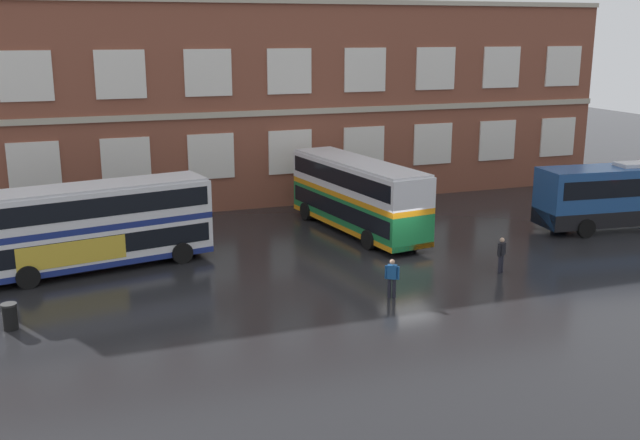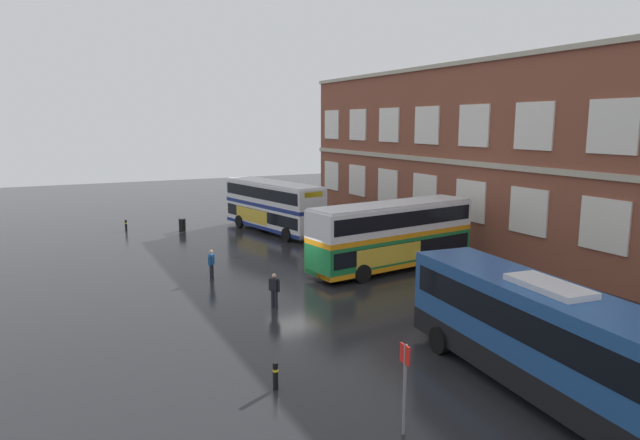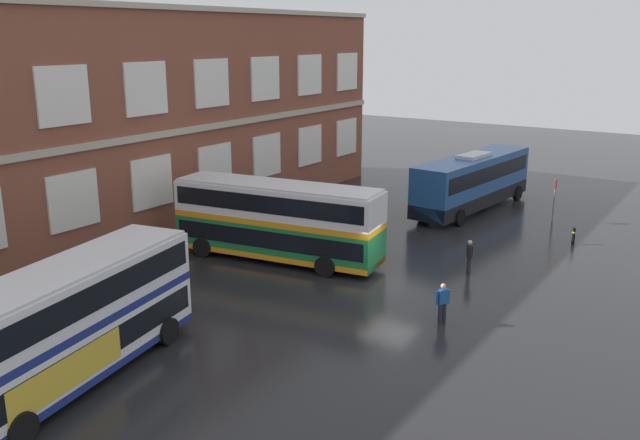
{
  "view_description": "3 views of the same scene",
  "coord_description": "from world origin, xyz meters",
  "px_view_note": "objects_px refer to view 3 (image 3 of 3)",
  "views": [
    {
      "loc": [
        -15.72,
        -30.87,
        11.01
      ],
      "look_at": [
        -3.62,
        2.77,
        1.91
      ],
      "focal_mm": 41.7,
      "sensor_mm": 36.0,
      "label": 1
    },
    {
      "loc": [
        27.58,
        -11.99,
        8.79
      ],
      "look_at": [
        -2.79,
        3.09,
        2.87
      ],
      "focal_mm": 31.38,
      "sensor_mm": 36.0,
      "label": 2
    },
    {
      "loc": [
        -26.78,
        -13.81,
        11.36
      ],
      "look_at": [
        -2.12,
        2.56,
        3.24
      ],
      "focal_mm": 38.01,
      "sensor_mm": 36.0,
      "label": 3
    }
  ],
  "objects_px": {
    "double_decker_middle": "(278,220)",
    "safety_bollard_east": "(574,236)",
    "waiting_passenger": "(469,255)",
    "double_decker_near": "(64,325)",
    "touring_coach": "(473,182)",
    "second_passenger": "(443,301)",
    "bus_stand_flag": "(555,196)"
  },
  "relations": [
    {
      "from": "touring_coach",
      "to": "waiting_passenger",
      "type": "distance_m",
      "value": 12.91
    },
    {
      "from": "double_decker_middle",
      "to": "touring_coach",
      "type": "distance_m",
      "value": 16.19
    },
    {
      "from": "double_decker_middle",
      "to": "safety_bollard_east",
      "type": "bearing_deg",
      "value": -46.97
    },
    {
      "from": "double_decker_near",
      "to": "double_decker_middle",
      "type": "relative_size",
      "value": 1.0
    },
    {
      "from": "double_decker_middle",
      "to": "waiting_passenger",
      "type": "height_order",
      "value": "double_decker_middle"
    },
    {
      "from": "double_decker_near",
      "to": "second_passenger",
      "type": "bearing_deg",
      "value": -35.87
    },
    {
      "from": "touring_coach",
      "to": "safety_bollard_east",
      "type": "xyz_separation_m",
      "value": [
        -4.21,
        -7.67,
        -1.42
      ]
    },
    {
      "from": "second_passenger",
      "to": "bus_stand_flag",
      "type": "height_order",
      "value": "bus_stand_flag"
    },
    {
      "from": "waiting_passenger",
      "to": "double_decker_near",
      "type": "bearing_deg",
      "value": 158.46
    },
    {
      "from": "double_decker_middle",
      "to": "second_passenger",
      "type": "bearing_deg",
      "value": -104.7
    },
    {
      "from": "double_decker_near",
      "to": "bus_stand_flag",
      "type": "relative_size",
      "value": 4.18
    },
    {
      "from": "bus_stand_flag",
      "to": "safety_bollard_east",
      "type": "distance_m",
      "value": 4.86
    },
    {
      "from": "waiting_passenger",
      "to": "safety_bollard_east",
      "type": "bearing_deg",
      "value": -21.55
    },
    {
      "from": "double_decker_near",
      "to": "second_passenger",
      "type": "distance_m",
      "value": 14.35
    },
    {
      "from": "second_passenger",
      "to": "safety_bollard_east",
      "type": "bearing_deg",
      "value": -7.09
    },
    {
      "from": "second_passenger",
      "to": "waiting_passenger",
      "type": "bearing_deg",
      "value": 12.06
    },
    {
      "from": "touring_coach",
      "to": "bus_stand_flag",
      "type": "xyz_separation_m",
      "value": [
        -0.07,
        -5.41,
        -0.27
      ]
    },
    {
      "from": "double_decker_near",
      "to": "touring_coach",
      "type": "distance_m",
      "value": 29.97
    },
    {
      "from": "waiting_passenger",
      "to": "second_passenger",
      "type": "height_order",
      "value": "same"
    },
    {
      "from": "double_decker_near",
      "to": "safety_bollard_east",
      "type": "bearing_deg",
      "value": -21.54
    },
    {
      "from": "double_decker_middle",
      "to": "bus_stand_flag",
      "type": "bearing_deg",
      "value": -32.57
    },
    {
      "from": "touring_coach",
      "to": "bus_stand_flag",
      "type": "distance_m",
      "value": 5.42
    },
    {
      "from": "double_decker_middle",
      "to": "double_decker_near",
      "type": "bearing_deg",
      "value": -171.95
    },
    {
      "from": "double_decker_near",
      "to": "second_passenger",
      "type": "height_order",
      "value": "double_decker_near"
    },
    {
      "from": "touring_coach",
      "to": "bus_stand_flag",
      "type": "relative_size",
      "value": 4.52
    },
    {
      "from": "double_decker_middle",
      "to": "touring_coach",
      "type": "xyz_separation_m",
      "value": [
        15.56,
        -4.48,
        -0.24
      ]
    },
    {
      "from": "double_decker_near",
      "to": "safety_bollard_east",
      "type": "xyz_separation_m",
      "value": [
        25.66,
        -10.13,
        -1.66
      ]
    },
    {
      "from": "waiting_passenger",
      "to": "bus_stand_flag",
      "type": "bearing_deg",
      "value": -3.95
    },
    {
      "from": "waiting_passenger",
      "to": "bus_stand_flag",
      "type": "relative_size",
      "value": 0.63
    },
    {
      "from": "touring_coach",
      "to": "waiting_passenger",
      "type": "height_order",
      "value": "touring_coach"
    },
    {
      "from": "waiting_passenger",
      "to": "bus_stand_flag",
      "type": "distance_m",
      "value": 12.01
    },
    {
      "from": "double_decker_middle",
      "to": "safety_bollard_east",
      "type": "xyz_separation_m",
      "value": [
        11.35,
        -12.15,
        -1.66
      ]
    }
  ]
}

